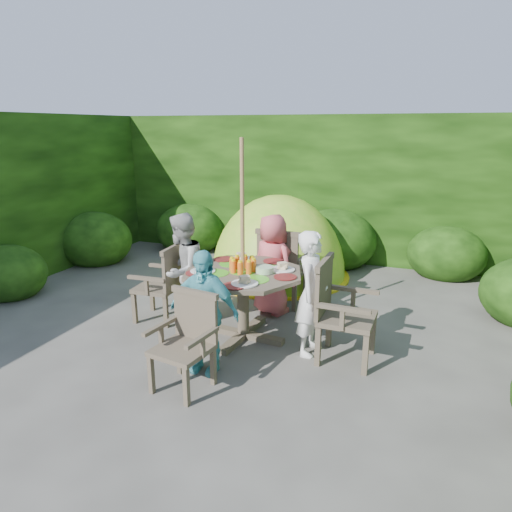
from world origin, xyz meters
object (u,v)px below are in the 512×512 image
(dome_tent, at_px, (277,276))
(child_right, at_px, (312,294))
(parasol_pole, at_px, (243,243))
(child_front, at_px, (204,312))
(garden_chair_right, at_px, (339,310))
(garden_chair_back, at_px, (282,266))
(child_left, at_px, (182,271))
(patio_table, at_px, (243,282))
(garden_chair_left, at_px, (163,282))
(child_back, at_px, (273,265))
(garden_chair_front, at_px, (187,340))

(dome_tent, bearing_deg, child_right, -63.44)
(parasol_pole, height_order, dome_tent, parasol_pole)
(child_front, bearing_deg, garden_chair_right, 31.59)
(garden_chair_right, height_order, garden_chair_back, garden_chair_back)
(garden_chair_back, xyz_separation_m, child_left, (-0.89, -1.02, 0.14))
(child_left, bearing_deg, patio_table, 79.83)
(garden_chair_right, height_order, garden_chair_left, garden_chair_right)
(garden_chair_left, distance_m, child_back, 1.36)
(garden_chair_front, bearing_deg, child_left, 130.02)
(child_right, distance_m, child_front, 1.13)
(child_right, distance_m, child_left, 1.60)
(parasol_pole, bearing_deg, child_back, 85.02)
(child_front, bearing_deg, child_left, 130.55)
(dome_tent, bearing_deg, child_back, -73.83)
(patio_table, height_order, child_front, child_front)
(child_front, bearing_deg, garden_chair_front, -93.48)
(child_back, xyz_separation_m, child_front, (-0.14, -1.59, -0.03))
(parasol_pole, distance_m, child_right, 0.91)
(garden_chair_back, bearing_deg, patio_table, 88.00)
(child_back, relative_size, child_front, 1.05)
(garden_chair_right, relative_size, dome_tent, 0.39)
(child_right, xyz_separation_m, child_front, (-0.87, -0.73, -0.05))
(garden_chair_right, xyz_separation_m, child_front, (-1.16, -0.70, 0.07))
(child_right, bearing_deg, garden_chair_front, 142.57)
(garden_chair_front, bearing_deg, patio_table, 93.96)
(garden_chair_back, bearing_deg, child_front, 87.83)
(garden_chair_right, distance_m, garden_chair_left, 2.19)
(garden_chair_left, distance_m, child_front, 1.37)
(patio_table, distance_m, dome_tent, 2.36)
(garden_chair_back, xyz_separation_m, dome_tent, (-0.44, 1.15, -0.54))
(patio_table, bearing_deg, garden_chair_right, -5.35)
(patio_table, relative_size, child_front, 1.20)
(garden_chair_left, xyz_separation_m, child_right, (1.89, -0.18, 0.17))
(child_left, xyz_separation_m, child_back, (0.87, 0.73, -0.04))
(patio_table, distance_m, parasol_pole, 0.44)
(garden_chair_back, bearing_deg, child_left, 51.55)
(garden_chair_left, relative_size, child_front, 0.75)
(child_back, bearing_deg, garden_chair_left, 54.54)
(garden_chair_right, height_order, child_front, child_front)
(patio_table, relative_size, dome_tent, 0.56)
(child_left, bearing_deg, parasol_pole, 79.75)
(garden_chair_back, distance_m, child_back, 0.31)
(garden_chair_left, xyz_separation_m, child_front, (1.03, -0.91, 0.12))
(patio_table, xyz_separation_m, parasol_pole, (-0.00, -0.00, 0.44))
(patio_table, bearing_deg, child_back, 85.34)
(parasol_pole, relative_size, child_front, 1.80)
(garden_chair_left, distance_m, child_right, 1.91)
(parasol_pole, relative_size, child_left, 1.62)
(garden_chair_right, xyz_separation_m, garden_chair_back, (-0.99, 1.19, 0.00))
(patio_table, relative_size, garden_chair_back, 1.45)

